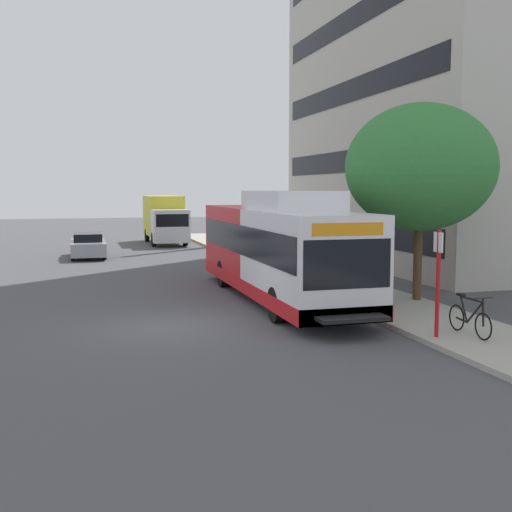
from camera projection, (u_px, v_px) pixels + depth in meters
The scene contains 9 objects.
ground_plane at pixel (143, 284), 24.81m from camera, with size 120.00×120.00×0.00m, color #4C4C51.
sidewalk_curb at pixel (329, 283), 24.77m from camera, with size 3.00×56.00×0.14m, color #A8A399.
transit_bus at pixel (278, 249), 21.21m from camera, with size 2.58×12.25×3.65m.
bus_stop_sign_pole at pixel (438, 275), 15.23m from camera, with size 0.10×0.36×2.60m.
bicycle_parked at pixel (470, 318), 15.51m from camera, with size 0.52×1.76×1.02m.
street_tree_near_stop at pixel (420, 167), 20.20m from camera, with size 4.76×4.76×6.28m.
parked_car_far_lane at pixel (88, 245), 34.60m from camera, with size 1.80×4.50×1.33m.
box_truck_background at pixel (165, 218), 43.49m from camera, with size 2.32×7.01×3.25m.
lattice_comm_tower at pixel (316, 115), 50.54m from camera, with size 1.10×1.10×28.88m.
Camera 1 is at (-2.39, -16.83, 3.69)m, focal length 44.59 mm.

